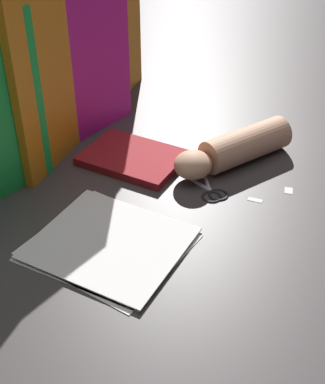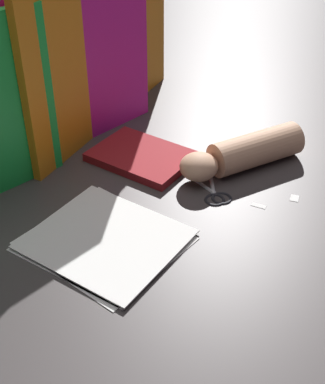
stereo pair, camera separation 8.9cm
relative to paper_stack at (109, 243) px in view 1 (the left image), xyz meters
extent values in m
plane|color=#3D3838|center=(0.14, -0.06, 0.00)|extent=(6.00, 6.00, 0.00)
cube|color=#D81E9E|center=(0.13, 0.33, 0.22)|extent=(0.72, 0.10, 0.45)
cube|color=orange|center=(0.38, 0.33, 0.22)|extent=(0.64, 0.14, 0.45)
cube|color=white|center=(0.00, 0.00, 0.00)|extent=(0.26, 0.29, 0.00)
cube|color=white|center=(0.00, 0.00, 0.00)|extent=(0.27, 0.30, 0.00)
cube|color=white|center=(0.00, 0.00, 0.00)|extent=(0.26, 0.30, 0.00)
cube|color=maroon|center=(0.28, 0.13, 0.01)|extent=(0.18, 0.24, 0.02)
sphere|color=silver|center=(0.27, -0.08, 0.00)|extent=(0.01, 0.01, 0.01)
cylinder|color=silver|center=(0.29, -0.03, 0.00)|extent=(0.04, 0.11, 0.01)
torus|color=black|center=(0.26, -0.11, 0.00)|extent=(0.06, 0.06, 0.01)
cylinder|color=silver|center=(0.32, -0.05, 0.00)|extent=(0.10, 0.08, 0.01)
torus|color=black|center=(0.25, -0.10, 0.00)|extent=(0.07, 0.07, 0.01)
cylinder|color=tan|center=(0.43, -0.10, 0.04)|extent=(0.24, 0.17, 0.08)
ellipsoid|color=tan|center=(0.29, -0.03, 0.04)|extent=(0.12, 0.11, 0.06)
cube|color=white|center=(0.29, -0.19, 0.00)|extent=(0.02, 0.03, 0.00)
cube|color=white|center=(0.36, -0.24, 0.00)|extent=(0.03, 0.03, 0.00)
camera|label=1|loc=(-0.63, -0.50, 0.69)|focal=50.00mm
camera|label=2|loc=(-0.58, -0.58, 0.69)|focal=50.00mm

